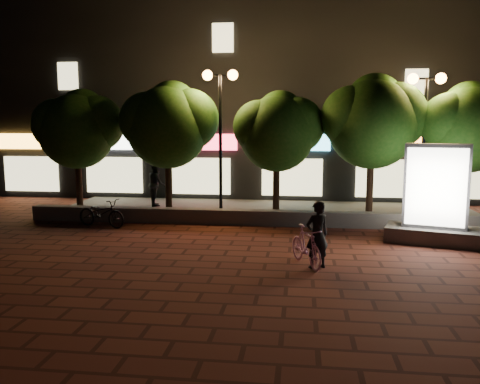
% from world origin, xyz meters
% --- Properties ---
extents(ground, '(80.00, 80.00, 0.00)m').
position_xyz_m(ground, '(0.00, 0.00, 0.00)').
color(ground, '#5C271C').
rests_on(ground, ground).
extents(retaining_wall, '(16.00, 0.45, 0.50)m').
position_xyz_m(retaining_wall, '(0.00, 4.00, 0.25)').
color(retaining_wall, '#605D59').
rests_on(retaining_wall, ground).
extents(sidewalk, '(16.00, 5.00, 0.08)m').
position_xyz_m(sidewalk, '(0.00, 6.50, 0.04)').
color(sidewalk, '#605D59').
rests_on(sidewalk, ground).
extents(building_block, '(28.00, 8.12, 11.30)m').
position_xyz_m(building_block, '(-0.01, 12.99, 5.00)').
color(building_block, black).
rests_on(building_block, ground).
extents(tree_far_left, '(3.36, 2.80, 4.63)m').
position_xyz_m(tree_far_left, '(-6.95, 5.46, 3.29)').
color(tree_far_left, black).
rests_on(tree_far_left, sidewalk).
extents(tree_left, '(3.60, 3.00, 4.89)m').
position_xyz_m(tree_left, '(-3.45, 5.46, 3.44)').
color(tree_left, black).
rests_on(tree_left, sidewalk).
extents(tree_mid, '(3.24, 2.70, 4.50)m').
position_xyz_m(tree_mid, '(0.55, 5.46, 3.22)').
color(tree_mid, black).
rests_on(tree_mid, sidewalk).
extents(tree_right, '(3.72, 3.10, 5.07)m').
position_xyz_m(tree_right, '(3.86, 5.46, 3.57)').
color(tree_right, black).
rests_on(tree_right, sidewalk).
extents(tree_far_right, '(3.48, 2.90, 4.76)m').
position_xyz_m(tree_far_right, '(7.05, 5.46, 3.37)').
color(tree_far_right, black).
rests_on(tree_far_right, sidewalk).
extents(street_lamp_left, '(1.26, 0.36, 5.18)m').
position_xyz_m(street_lamp_left, '(-1.50, 5.20, 4.03)').
color(street_lamp_left, black).
rests_on(street_lamp_left, sidewalk).
extents(street_lamp_right, '(1.26, 0.36, 4.98)m').
position_xyz_m(street_lamp_right, '(5.50, 5.20, 3.89)').
color(street_lamp_right, black).
rests_on(street_lamp_right, sidewalk).
extents(ad_kiosk, '(2.87, 1.99, 2.82)m').
position_xyz_m(ad_kiosk, '(5.19, 2.20, 1.14)').
color(ad_kiosk, '#605D59').
rests_on(ad_kiosk, ground).
extents(scooter_pink, '(1.07, 1.64, 0.96)m').
position_xyz_m(scooter_pink, '(1.53, -0.62, 0.48)').
color(scooter_pink, '#E48FC6').
rests_on(scooter_pink, ground).
extents(rider, '(0.69, 0.60, 1.59)m').
position_xyz_m(rider, '(1.78, -0.77, 0.80)').
color(rider, black).
rests_on(rider, ground).
extents(scooter_parked, '(1.90, 1.09, 0.94)m').
position_xyz_m(scooter_parked, '(-5.12, 3.00, 0.47)').
color(scooter_parked, black).
rests_on(scooter_parked, ground).
extents(pedestrian, '(0.92, 1.05, 1.82)m').
position_xyz_m(pedestrian, '(-4.41, 6.92, 0.99)').
color(pedestrian, black).
rests_on(pedestrian, sidewalk).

